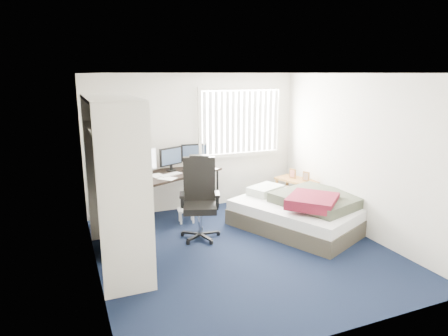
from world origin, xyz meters
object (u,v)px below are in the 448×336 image
bed (302,211)px  nightstand (298,183)px  office_chair (200,206)px  desk (173,171)px

bed → nightstand: bearing=61.9°
office_chair → bed: (1.67, -0.31, -0.21)m
desk → bed: size_ratio=0.75×
desk → nightstand: (2.28, -0.45, -0.34)m
desk → nightstand: size_ratio=2.01×
office_chair → bed: size_ratio=0.52×
office_chair → desk: bearing=97.7°
office_chair → nightstand: 2.22m
office_chair → nightstand: size_ratio=1.40×
desk → bed: (1.81, -1.34, -0.55)m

